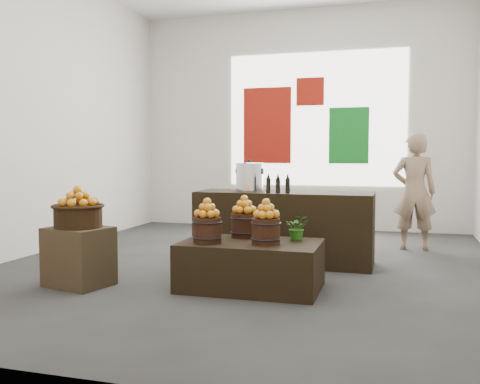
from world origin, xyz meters
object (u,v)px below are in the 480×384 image
(counter, at_px, (284,228))
(stock_pot_left, at_px, (249,178))
(display_table, at_px, (251,265))
(crate, at_px, (79,257))
(shopper, at_px, (414,192))
(wicker_basket, at_px, (78,217))

(counter, xyz_separation_m, stock_pot_left, (-0.45, -0.00, 0.62))
(display_table, bearing_deg, counter, 87.09)
(crate, height_order, counter, counter)
(display_table, height_order, counter, counter)
(counter, xyz_separation_m, shopper, (1.59, 1.44, 0.38))
(display_table, bearing_deg, crate, -168.27)
(stock_pot_left, bearing_deg, crate, -127.85)
(stock_pot_left, bearing_deg, shopper, 35.35)
(wicker_basket, height_order, shopper, shopper)
(wicker_basket, relative_size, shopper, 0.29)
(counter, relative_size, stock_pot_left, 6.47)
(shopper, bearing_deg, stock_pot_left, 31.00)
(display_table, relative_size, stock_pot_left, 4.12)
(counter, relative_size, shopper, 1.32)
(wicker_basket, distance_m, shopper, 4.66)
(display_table, xyz_separation_m, stock_pot_left, (-0.39, 1.36, 0.83))
(wicker_basket, bearing_deg, stock_pot_left, 52.15)
(wicker_basket, relative_size, display_table, 0.35)
(wicker_basket, relative_size, counter, 0.22)
(display_table, height_order, stock_pot_left, stock_pot_left)
(counter, bearing_deg, shopper, 42.23)
(display_table, bearing_deg, shopper, 59.11)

